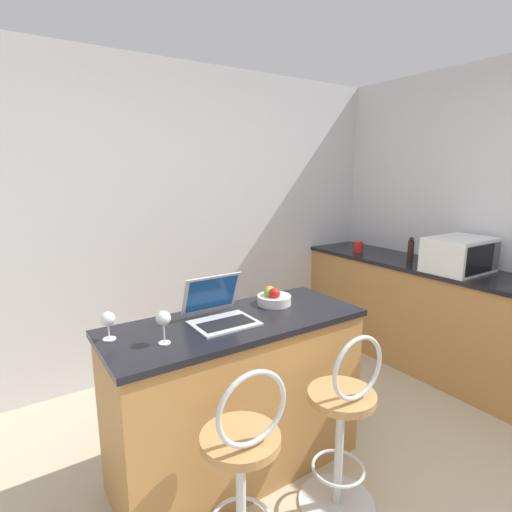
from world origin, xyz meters
TOP-DOWN VIEW (x-y plane):
  - wall_back at (0.00, 2.39)m, footprint 12.00×0.06m
  - breakfast_bar at (-0.33, 0.95)m, footprint 1.44×0.58m
  - counter_right at (1.75, 0.93)m, footprint 0.61×2.89m
  - bar_stool_near at (-0.62, 0.41)m, footprint 0.40×0.40m
  - bar_stool_far at (-0.03, 0.41)m, footprint 0.40×0.40m
  - laptop at (-0.41, 0.99)m, footprint 0.33×0.32m
  - microwave at (1.72, 0.88)m, footprint 0.53×0.38m
  - wine_glass_short at (-0.77, 0.87)m, footprint 0.07×0.07m
  - fruit_bowl at (-0.00, 1.04)m, footprint 0.21×0.21m
  - wine_glass_tall at (-0.97, 1.06)m, footprint 0.07×0.07m
  - pepper_mill at (1.73, 1.33)m, footprint 0.05×0.05m
  - mug_red at (1.66, 1.88)m, footprint 0.11×0.09m

SIDE VIEW (x-z plane):
  - bar_stool_near at x=-0.62m, z-range -0.04..0.95m
  - bar_stool_far at x=-0.03m, z-range -0.04..0.95m
  - counter_right at x=1.75m, z-range 0.00..0.93m
  - breakfast_bar at x=-0.33m, z-range 0.00..0.93m
  - fruit_bowl at x=0.00m, z-range 0.91..1.03m
  - mug_red at x=1.66m, z-range 0.93..1.03m
  - laptop at x=-0.41m, z-range 0.87..1.11m
  - wine_glass_tall at x=-0.97m, z-range 0.96..1.10m
  - pepper_mill at x=1.73m, z-range 0.92..1.14m
  - wine_glass_short at x=-0.77m, z-range 0.97..1.13m
  - microwave at x=1.72m, z-range 0.93..1.21m
  - wall_back at x=0.00m, z-range 0.00..2.60m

